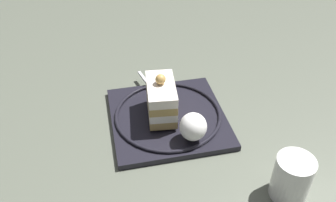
{
  "coord_description": "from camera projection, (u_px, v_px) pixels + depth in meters",
  "views": [
    {
      "loc": [
        0.55,
        -0.12,
        0.48
      ],
      "look_at": [
        0.03,
        0.01,
        0.05
      ],
      "focal_mm": 38.65,
      "sensor_mm": 36.0,
      "label": 1
    }
  ],
  "objects": [
    {
      "name": "drink_glass_near",
      "position": [
        291.0,
        180.0,
        0.56
      ],
      "size": [
        0.06,
        0.06,
        0.08
      ],
      "color": "white",
      "rests_on": "ground_plane"
    },
    {
      "name": "fork",
      "position": [
        151.0,
        88.0,
        0.77
      ],
      "size": [
        0.12,
        0.03,
        0.0
      ],
      "color": "silver",
      "rests_on": "dessert_plate"
    },
    {
      "name": "ground_plane",
      "position": [
        159.0,
        112.0,
        0.74
      ],
      "size": [
        2.4,
        2.4,
        0.0
      ],
      "primitive_type": "plane",
      "color": "#515649"
    },
    {
      "name": "whipped_cream_dollop",
      "position": [
        193.0,
        127.0,
        0.64
      ],
      "size": [
        0.05,
        0.05,
        0.05
      ],
      "primitive_type": "ellipsoid",
      "color": "white",
      "rests_on": "dessert_plate"
    },
    {
      "name": "cake_slice",
      "position": [
        160.0,
        99.0,
        0.69
      ],
      "size": [
        0.11,
        0.07,
        0.09
      ],
      "color": "tan",
      "rests_on": "dessert_plate"
    },
    {
      "name": "dessert_plate",
      "position": [
        168.0,
        117.0,
        0.72
      ],
      "size": [
        0.23,
        0.23,
        0.02
      ],
      "color": "black",
      "rests_on": "ground_plane"
    }
  ]
}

